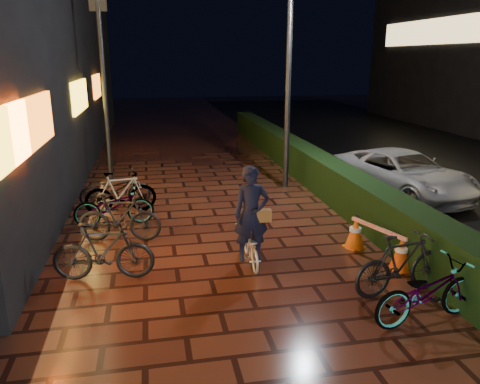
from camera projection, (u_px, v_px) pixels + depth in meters
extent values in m
plane|color=#381911|center=(265.00, 329.00, 6.62)|extent=(80.00, 80.00, 0.00)
cube|color=black|center=(307.00, 163.00, 14.62)|extent=(0.70, 20.00, 1.00)
imported|color=#ACACB1|center=(402.00, 173.00, 12.89)|extent=(3.13, 4.78, 1.22)
cube|color=yellow|center=(9.00, 137.00, 6.69)|extent=(0.08, 2.00, 0.90)
cube|color=orange|center=(33.00, 123.00, 8.10)|extent=(0.08, 3.00, 0.90)
cube|color=yellow|center=(80.00, 96.00, 13.76)|extent=(0.08, 2.80, 0.90)
cube|color=orange|center=(97.00, 86.00, 18.48)|extent=(0.08, 2.20, 0.90)
cube|color=#FFD88C|center=(433.00, 32.00, 24.65)|extent=(0.06, 10.00, 1.30)
cylinder|color=black|center=(288.00, 87.00, 13.08)|extent=(0.20, 0.20, 5.82)
cylinder|color=black|center=(105.00, 95.00, 13.95)|extent=(0.15, 0.15, 5.23)
cube|color=black|center=(98.00, 5.00, 13.25)|extent=(0.51, 0.13, 0.35)
imported|color=silver|center=(250.00, 246.00, 8.64)|extent=(0.48, 1.32, 0.69)
imported|color=black|center=(251.00, 214.00, 8.36)|extent=(0.65, 0.43, 1.76)
cube|color=brown|center=(263.00, 216.00, 8.38)|extent=(0.31, 0.14, 0.22)
cone|color=#D94A0B|center=(401.00, 253.00, 8.41)|extent=(0.40, 0.40, 0.63)
cone|color=orange|center=(355.00, 233.00, 9.37)|extent=(0.40, 0.40, 0.63)
cube|color=#FF5A0D|center=(400.00, 268.00, 8.49)|extent=(0.44, 0.44, 0.03)
cube|color=orange|center=(354.00, 247.00, 9.46)|extent=(0.44, 0.44, 0.03)
cube|color=red|center=(378.00, 228.00, 8.81)|extent=(0.51, 1.29, 0.06)
cube|color=black|center=(370.00, 215.00, 10.27)|extent=(0.60, 0.55, 0.04)
cylinder|color=black|center=(369.00, 227.00, 10.09)|extent=(0.03, 0.03, 0.34)
cylinder|color=black|center=(381.00, 224.00, 10.30)|extent=(0.03, 0.03, 0.34)
cylinder|color=black|center=(358.00, 223.00, 10.35)|extent=(0.03, 0.03, 0.34)
cylinder|color=black|center=(370.00, 220.00, 10.55)|extent=(0.03, 0.03, 0.34)
cube|color=#0D41B3|center=(371.00, 209.00, 10.23)|extent=(0.44, 0.41, 0.27)
cylinder|color=black|center=(371.00, 212.00, 10.06)|extent=(0.14, 0.39, 0.85)
imported|color=black|center=(114.00, 206.00, 10.59)|extent=(1.81, 0.73, 0.93)
imported|color=black|center=(103.00, 251.00, 7.96)|extent=(1.76, 0.68, 1.03)
imported|color=black|center=(115.00, 189.00, 11.90)|extent=(1.82, 0.79, 0.93)
imported|color=black|center=(121.00, 192.00, 11.43)|extent=(1.77, 0.71, 1.03)
imported|color=black|center=(119.00, 218.00, 9.64)|extent=(1.78, 0.77, 1.03)
imported|color=black|center=(402.00, 264.00, 7.49)|extent=(1.78, 0.76, 1.03)
imported|color=black|center=(427.00, 292.00, 6.69)|extent=(1.85, 0.91, 0.93)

